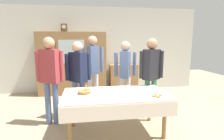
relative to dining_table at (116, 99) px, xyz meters
name	(u,v)px	position (x,y,z in m)	size (l,w,h in m)	color
ground_plane	(114,126)	(0.00, 0.24, -0.64)	(12.00, 12.00, 0.00)	tan
back_wall	(101,50)	(0.00, 2.89, 0.71)	(6.40, 0.10, 2.70)	silver
dining_table	(116,99)	(0.00, 0.00, 0.00)	(1.83, 0.99, 0.73)	olive
wall_cabinet	(73,63)	(-0.90, 2.59, 0.31)	(2.04, 0.46, 1.90)	olive
mantel_clock	(64,28)	(-1.11, 2.59, 1.38)	(0.18, 0.11, 0.24)	brown
bookshelf_low	(124,78)	(0.72, 2.64, -0.20)	(0.90, 0.35, 0.88)	olive
book_stack	(124,63)	(0.72, 2.64, 0.28)	(0.16, 0.22, 0.06)	#B29333
tea_cup_front_edge	(125,92)	(0.17, -0.01, 0.12)	(0.13, 0.13, 0.06)	white
tea_cup_mid_right	(143,93)	(0.45, -0.11, 0.12)	(0.13, 0.13, 0.06)	silver
tea_cup_mid_left	(102,96)	(-0.25, -0.18, 0.12)	(0.13, 0.13, 0.06)	white
tea_cup_center	(152,90)	(0.67, 0.01, 0.12)	(0.13, 0.13, 0.06)	silver
bread_basket	(84,92)	(-0.54, 0.10, 0.13)	(0.24, 0.24, 0.16)	#9E7542
pastry_plate	(157,96)	(0.64, -0.29, 0.11)	(0.28, 0.28, 0.05)	white
spoon_near_left	(113,89)	(-0.01, 0.28, 0.10)	(0.12, 0.02, 0.01)	silver
spoon_near_right	(111,94)	(-0.08, 0.00, 0.10)	(0.12, 0.02, 0.01)	silver
person_beside_shelf	(125,69)	(0.40, 1.03, 0.35)	(0.52, 0.41, 1.63)	silver
person_behind_table_left	(151,70)	(0.85, 0.56, 0.40)	(0.52, 0.36, 1.70)	#33704C
person_near_right_end	(93,64)	(-0.34, 1.30, 0.45)	(0.52, 0.40, 1.76)	silver
person_by_cabinet	(50,72)	(-1.19, 0.55, 0.42)	(0.52, 0.33, 1.72)	slate
person_behind_table_right	(78,73)	(-0.67, 0.74, 0.35)	(0.52, 0.40, 1.63)	slate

